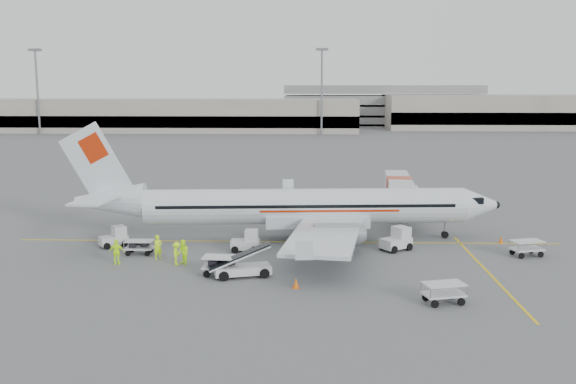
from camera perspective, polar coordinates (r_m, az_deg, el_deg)
name	(u,v)px	position (r m, az deg, el deg)	size (l,w,h in m)	color
ground	(287,242)	(52.45, -0.07, -4.46)	(360.00, 360.00, 0.00)	#56595B
stripe_lead	(287,242)	(52.45, -0.07, -4.45)	(44.00, 0.20, 0.01)	yellow
stripe_cross	(487,271)	(46.34, 17.27, -6.75)	(0.20, 20.00, 0.01)	yellow
terminal_west	(161,115)	(185.82, -11.18, 6.72)	(110.00, 22.00, 9.00)	gray
terminal_east	(537,112)	(207.59, 21.22, 6.66)	(90.00, 26.00, 10.00)	gray
parking_garage	(381,104)	(212.25, 8.24, 7.78)	(62.00, 24.00, 14.00)	slate
treeline	(304,114)	(226.11, 1.44, 6.95)	(300.00, 3.00, 6.00)	black
mast_west	(38,92)	(183.51, -21.37, 8.26)	(3.20, 1.20, 22.00)	slate
mast_center	(322,92)	(168.94, 3.02, 8.84)	(3.20, 1.20, 22.00)	slate
aircraft	(306,183)	(52.39, 1.57, 0.84)	(34.59, 27.11, 9.54)	silver
jet_bridge	(399,198)	(61.89, 9.81, -0.56)	(2.88, 15.34, 4.03)	silver
belt_loader	(242,257)	(42.90, -4.10, -5.76)	(4.99, 1.87, 2.71)	silver
tug_fore	(396,239)	(50.31, 9.58, -4.13)	(2.34, 1.34, 1.81)	silver
tug_mid	(245,241)	(49.43, -3.83, -4.34)	(2.16, 1.24, 1.67)	silver
tug_aft	(113,237)	(52.60, -15.27, -3.85)	(2.10, 1.20, 1.62)	silver
cart_loaded_a	(222,266)	(43.47, -5.90, -6.54)	(2.51, 1.49, 1.31)	silver
cart_loaded_b	(139,247)	(49.80, -13.08, -4.81)	(2.09, 1.23, 1.09)	silver
cart_empty_a	(444,293)	(38.92, 13.67, -8.73)	(2.37, 1.40, 1.24)	silver
cart_empty_b	(527,248)	(51.21, 20.45, -4.71)	(2.31, 1.36, 1.20)	silver
cone_nose	(501,239)	(54.85, 18.41, -4.01)	(0.37, 0.37, 0.60)	#E75B0A
cone_port	(274,211)	(63.76, -1.24, -1.68)	(0.39, 0.39, 0.64)	#E75B0A
cone_stbd	(296,283)	(40.68, 0.71, -8.07)	(0.42, 0.42, 0.68)	#E75B0A
crew_a	(158,247)	(48.07, -11.48, -4.83)	(0.66, 0.43, 1.80)	#BBF10F
crew_b	(183,252)	(46.39, -9.30, -5.30)	(0.86, 0.67, 1.77)	#BBF10F
crew_c	(177,253)	(46.35, -9.86, -5.40)	(1.07, 0.62, 1.66)	#BBF10F
crew_d	(117,252)	(47.33, -14.98, -5.17)	(1.07, 0.45, 1.83)	#BBF10F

